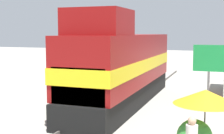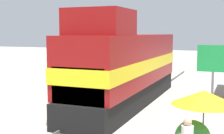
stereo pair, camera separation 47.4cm
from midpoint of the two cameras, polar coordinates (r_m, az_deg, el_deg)
The scene contains 6 objects.
ground_plane at distance 14.33m, azimuth -4.38°, elevation -10.32°, with size 120.00×120.00×0.00m, color gray.
rail_near at distance 14.61m, azimuth -6.98°, elevation -9.71°, with size 0.08×40.17×0.15m, color #4C4742.
rail_far at distance 14.04m, azimuth -1.67°, elevation -10.34°, with size 0.08×40.17×0.15m, color #4C4742.
locomotive at distance 17.59m, azimuth 1.01°, elevation 0.03°, with size 2.85×12.52×5.16m.
vendor_umbrella at distance 11.00m, azimuth 15.55°, elevation -5.29°, with size 2.19×2.19×2.18m.
billboard_sign at distance 17.71m, azimuth 16.60°, elevation 0.85°, with size 1.71×0.12×3.44m.
Camera 1 is at (5.49, -12.58, 4.10)m, focal length 50.00 mm.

